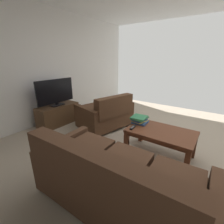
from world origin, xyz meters
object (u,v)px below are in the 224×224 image
at_px(loveseat_near, 106,113).
at_px(tv_remote, 133,128).
at_px(sofa_main, 114,181).
at_px(coffee_table, 161,135).
at_px(book_stack, 140,119).
at_px(flat_tv, 56,92).
at_px(tv_stand, 58,115).

bearing_deg(loveseat_near, tv_remote, 149.90).
distance_m(sofa_main, coffee_table, 1.22).
bearing_deg(coffee_table, book_stack, -12.93).
bearing_deg(flat_tv, book_stack, -173.94).
height_order(coffee_table, tv_remote, tv_remote).
xyz_separation_m(tv_stand, tv_remote, (-2.09, 0.05, 0.23)).
height_order(sofa_main, coffee_table, sofa_main).
bearing_deg(flat_tv, tv_stand, 39.72).
height_order(book_stack, tv_remote, book_stack).
height_order(loveseat_near, book_stack, loveseat_near).
height_order(sofa_main, loveseat_near, sofa_main).
bearing_deg(loveseat_near, tv_stand, 25.48).
bearing_deg(sofa_main, book_stack, -74.41).
height_order(sofa_main, tv_remote, sofa_main).
height_order(sofa_main, tv_stand, sofa_main).
bearing_deg(sofa_main, tv_remote, -71.15).
xyz_separation_m(coffee_table, tv_remote, (0.42, 0.18, 0.08)).
bearing_deg(coffee_table, flat_tv, 2.77).
relative_size(sofa_main, book_stack, 5.91).
xyz_separation_m(loveseat_near, flat_tv, (1.10, 0.52, 0.46)).
distance_m(sofa_main, flat_tv, 2.72).
bearing_deg(tv_remote, sofa_main, 108.85).
bearing_deg(book_stack, tv_stand, 6.07).
bearing_deg(flat_tv, loveseat_near, -154.53).
distance_m(flat_tv, book_stack, 2.11).
height_order(loveseat_near, tv_stand, loveseat_near).
relative_size(sofa_main, tv_remote, 11.23).
bearing_deg(sofa_main, flat_tv, -24.20).
distance_m(sofa_main, loveseat_near, 2.11).
relative_size(coffee_table, tv_stand, 1.04).
bearing_deg(coffee_table, sofa_main, 87.03).
height_order(coffee_table, book_stack, book_stack).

